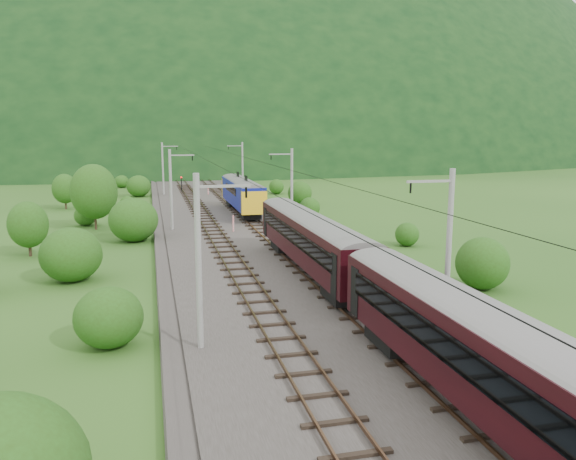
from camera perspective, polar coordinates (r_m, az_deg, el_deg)
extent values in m
plane|color=#244C17|center=(27.91, 4.22, -11.22)|extent=(600.00, 600.00, 0.00)
cube|color=#38332D|center=(37.01, -0.58, -5.55)|extent=(14.00, 220.00, 0.30)
cube|color=brown|center=(36.36, -5.39, -5.32)|extent=(0.08, 220.00, 0.15)
cube|color=brown|center=(36.58, -3.16, -5.19)|extent=(0.08, 220.00, 0.15)
cube|color=black|center=(36.50, -4.27, -5.46)|extent=(2.40, 220.00, 0.12)
cube|color=brown|center=(37.32, 1.94, -4.87)|extent=(0.08, 220.00, 0.15)
cube|color=brown|center=(37.73, 4.05, -4.73)|extent=(0.08, 220.00, 0.15)
cube|color=black|center=(37.55, 3.00, -5.00)|extent=(2.40, 220.00, 0.12)
cylinder|color=gray|center=(25.45, -9.08, -3.28)|extent=(0.28, 0.28, 8.00)
cube|color=gray|center=(25.01, -6.55, 4.45)|extent=(2.40, 0.12, 0.12)
cylinder|color=black|center=(25.19, -4.27, 3.84)|extent=(0.10, 0.10, 0.50)
cylinder|color=gray|center=(57.03, -11.81, 4.02)|extent=(0.28, 0.28, 8.00)
cube|color=gray|center=(56.83, -10.72, 7.48)|extent=(2.40, 0.12, 0.12)
cylinder|color=black|center=(56.91, -9.69, 7.21)|extent=(0.10, 0.10, 0.50)
cylinder|color=gray|center=(88.91, -12.60, 6.11)|extent=(0.28, 0.28, 8.00)
cube|color=gray|center=(88.78, -11.90, 8.32)|extent=(2.40, 0.12, 0.12)
cylinder|color=black|center=(88.83, -11.24, 8.15)|extent=(0.10, 0.10, 0.50)
cylinder|color=gray|center=(120.85, -12.97, 7.09)|extent=(0.28, 0.28, 8.00)
cube|color=gray|center=(120.76, -12.46, 8.72)|extent=(2.40, 0.12, 0.12)
cylinder|color=black|center=(120.79, -11.97, 8.60)|extent=(0.10, 0.10, 0.50)
cylinder|color=gray|center=(152.82, -13.19, 7.66)|extent=(0.28, 0.28, 8.00)
cube|color=gray|center=(152.74, -12.78, 8.95)|extent=(2.40, 0.12, 0.12)
cylinder|color=black|center=(152.77, -12.40, 8.85)|extent=(0.10, 0.10, 0.50)
cylinder|color=gray|center=(29.15, 16.01, -1.85)|extent=(0.28, 0.28, 8.00)
cube|color=gray|center=(28.08, 14.21, 4.82)|extent=(2.40, 0.12, 0.12)
cylinder|color=black|center=(27.65, 12.35, 4.19)|extent=(0.10, 0.10, 0.50)
cylinder|color=gray|center=(58.77, 0.39, 4.41)|extent=(0.28, 0.28, 8.00)
cube|color=gray|center=(58.25, -0.76, 7.71)|extent=(2.40, 0.12, 0.12)
cylinder|color=black|center=(58.04, -1.73, 7.40)|extent=(0.10, 0.10, 0.50)
cylinder|color=gray|center=(90.03, -4.64, 6.36)|extent=(0.28, 0.28, 8.00)
cube|color=gray|center=(89.69, -5.43, 8.51)|extent=(2.40, 0.12, 0.12)
cylinder|color=black|center=(89.56, -6.07, 8.30)|extent=(0.10, 0.10, 0.50)
cylinder|color=gray|center=(121.68, -7.08, 7.29)|extent=(0.28, 0.28, 8.00)
cube|color=gray|center=(121.43, -7.68, 8.87)|extent=(2.40, 0.12, 0.12)
cylinder|color=black|center=(121.33, -8.15, 8.72)|extent=(0.10, 0.10, 0.50)
cylinder|color=gray|center=(153.48, -8.51, 7.82)|extent=(0.28, 0.28, 8.00)
cube|color=gray|center=(153.28, -9.00, 9.08)|extent=(2.40, 0.12, 0.12)
cylinder|color=black|center=(153.20, -9.37, 8.96)|extent=(0.10, 0.10, 0.50)
cylinder|color=black|center=(35.30, -4.41, 5.14)|extent=(0.03, 198.00, 0.03)
cylinder|color=black|center=(36.39, 3.10, 5.31)|extent=(0.03, 198.00, 0.03)
ellipsoid|color=black|center=(284.99, -12.27, 7.85)|extent=(504.00, 360.00, 244.00)
cube|color=black|center=(19.85, 19.99, -12.32)|extent=(2.66, 20.17, 2.75)
cylinder|color=slate|center=(19.42, 20.21, -8.94)|extent=(2.66, 20.07, 2.66)
cube|color=black|center=(19.04, 16.59, -12.03)|extent=(0.05, 17.75, 1.05)
cube|color=black|center=(20.48, 23.25, -10.85)|extent=(0.05, 17.75, 1.05)
cube|color=black|center=(26.21, 11.06, -10.54)|extent=(2.02, 2.93, 0.83)
cube|color=black|center=(38.59, 2.31, -0.90)|extent=(2.66, 20.17, 2.75)
cylinder|color=slate|center=(38.37, 2.32, 0.91)|extent=(2.66, 20.07, 2.66)
cube|color=black|center=(38.18, 0.36, -0.51)|extent=(0.05, 17.75, 1.05)
cube|color=black|center=(38.92, 4.22, -0.34)|extent=(0.05, 17.75, 1.05)
cube|color=black|center=(32.48, 5.76, -6.32)|extent=(2.02, 2.93, 0.83)
cube|color=black|center=(45.63, -0.16, -1.46)|extent=(2.02, 2.93, 0.83)
cube|color=#121C92|center=(67.15, -4.70, 3.78)|extent=(2.66, 16.51, 2.75)
cylinder|color=slate|center=(67.02, -4.71, 4.83)|extent=(2.66, 16.42, 2.66)
cube|color=black|center=(66.91, -5.85, 4.02)|extent=(0.05, 14.53, 1.05)
cube|color=black|center=(67.34, -3.57, 4.09)|extent=(0.05, 14.53, 1.05)
cube|color=black|center=(61.73, -3.82, 1.56)|extent=(2.02, 2.93, 0.83)
cube|color=black|center=(73.03, -5.40, 2.86)|extent=(2.02, 2.93, 0.83)
cube|color=yellow|center=(75.09, -5.68, 4.29)|extent=(2.71, 0.50, 2.48)
cube|color=yellow|center=(59.29, -3.45, 2.78)|extent=(2.71, 0.50, 2.48)
cube|color=black|center=(69.92, -5.12, 5.57)|extent=(0.08, 1.60, 0.83)
cylinder|color=red|center=(55.35, -5.58, 0.67)|extent=(0.17, 0.17, 1.61)
cylinder|color=red|center=(88.05, -8.12, 4.05)|extent=(0.15, 0.15, 1.38)
cylinder|color=black|center=(92.89, -10.77, 4.55)|extent=(0.16, 0.16, 2.25)
sphere|color=red|center=(92.79, -10.79, 5.28)|extent=(0.27, 0.27, 0.27)
ellipsoid|color=#274B14|center=(28.02, -17.76, -8.45)|extent=(3.23, 3.23, 2.91)
ellipsoid|color=#274B14|center=(40.64, -21.18, -2.35)|extent=(4.11, 4.11, 3.70)
ellipsoid|color=#274B14|center=(53.38, -15.43, 1.00)|extent=(4.49, 4.49, 4.04)
ellipsoid|color=#274B14|center=(64.14, -19.88, 1.39)|extent=(2.41, 2.41, 2.17)
ellipsoid|color=#274B14|center=(76.51, -16.02, 2.73)|extent=(1.85, 1.85, 1.66)
ellipsoid|color=#274B14|center=(89.62, -14.94, 4.34)|extent=(3.66, 3.66, 3.30)
ellipsoid|color=#274B14|center=(104.50, -16.55, 4.75)|extent=(2.50, 2.50, 2.25)
ellipsoid|color=#274B14|center=(118.00, -16.14, 5.46)|extent=(3.09, 3.09, 2.78)
cylinder|color=black|center=(50.15, -24.78, -1.07)|extent=(0.24, 0.24, 2.45)
ellipsoid|color=#274B14|center=(49.92, -24.90, 0.51)|extent=(3.15, 3.15, 3.78)
cylinder|color=black|center=(61.08, -19.01, 1.74)|extent=(0.24, 0.24, 3.67)
ellipsoid|color=#274B14|center=(60.83, -19.12, 3.70)|extent=(4.72, 4.72, 5.66)
cylinder|color=black|center=(78.54, -21.67, 2.89)|extent=(0.24, 0.24, 2.49)
ellipsoid|color=#274B14|center=(78.39, -21.74, 3.93)|extent=(3.20, 3.20, 3.84)
cylinder|color=black|center=(89.80, -19.37, 3.74)|extent=(0.24, 0.24, 2.13)
ellipsoid|color=#274B14|center=(89.69, -19.41, 4.51)|extent=(2.73, 2.73, 3.28)
ellipsoid|color=#274B14|center=(38.26, 19.13, -3.46)|extent=(3.40, 3.40, 3.06)
ellipsoid|color=#274B14|center=(50.71, 12.00, -0.55)|extent=(2.11, 2.11, 1.90)
ellipsoid|color=#274B14|center=(65.57, 2.20, 2.17)|extent=(2.43, 2.43, 2.18)
ellipsoid|color=#274B14|center=(76.94, 1.21, 3.65)|extent=(3.29, 3.29, 2.96)
ellipsoid|color=#274B14|center=(90.31, -1.18, 4.35)|extent=(2.38, 2.38, 2.15)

